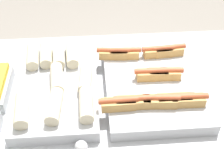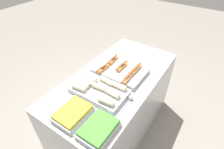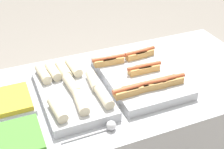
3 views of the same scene
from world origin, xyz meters
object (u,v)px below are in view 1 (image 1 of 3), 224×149
(tray_wraps, at_px, (58,84))
(serving_spoon_near, at_px, (74,148))
(tray_hotdogs, at_px, (152,81))
(serving_spoon_far, at_px, (76,46))

(tray_wraps, distance_m, serving_spoon_near, 0.31)
(tray_hotdogs, distance_m, serving_spoon_far, 0.43)
(tray_wraps, height_order, serving_spoon_near, tray_wraps)
(tray_hotdogs, height_order, tray_wraps, same)
(tray_hotdogs, xyz_separation_m, tray_wraps, (-0.38, 0.01, 0.00))
(serving_spoon_far, bearing_deg, serving_spoon_near, -90.02)
(tray_hotdogs, xyz_separation_m, serving_spoon_far, (-0.31, 0.30, -0.02))
(tray_hotdogs, distance_m, tray_wraps, 0.38)
(tray_wraps, bearing_deg, tray_hotdogs, -1.19)
(tray_wraps, relative_size, serving_spoon_near, 2.08)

